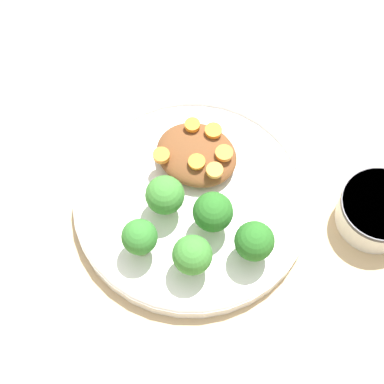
{
  "coord_description": "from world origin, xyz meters",
  "views": [
    {
      "loc": [
        0.16,
        -0.29,
        0.7
      ],
      "look_at": [
        0.0,
        0.0,
        0.03
      ],
      "focal_mm": 60.0,
      "sensor_mm": 36.0,
      "label": 1
    }
  ],
  "objects": [
    {
      "name": "ground_plane",
      "position": [
        0.0,
        0.0,
        0.0
      ],
      "size": [
        4.0,
        4.0,
        0.0
      ],
      "primitive_type": "plane",
      "color": "tan"
    },
    {
      "name": "plate",
      "position": [
        0.0,
        0.0,
        0.01
      ],
      "size": [
        0.28,
        0.28,
        0.02
      ],
      "color": "white",
      "rests_on": "ground_plane"
    },
    {
      "name": "dip_bowl",
      "position": [
        0.2,
        0.09,
        0.03
      ],
      "size": [
        0.09,
        0.09,
        0.04
      ],
      "color": "white",
      "rests_on": "ground_plane"
    },
    {
      "name": "stew_mound",
      "position": [
        -0.02,
        0.05,
        0.03
      ],
      "size": [
        0.1,
        0.09,
        0.03
      ],
      "primitive_type": "ellipsoid",
      "color": "brown",
      "rests_on": "plate"
    },
    {
      "name": "broccoli_floret_0",
      "position": [
        0.04,
        -0.08,
        0.05
      ],
      "size": [
        0.04,
        0.04,
        0.06
      ],
      "color": "#7FA85B",
      "rests_on": "plate"
    },
    {
      "name": "broccoli_floret_1",
      "position": [
        -0.02,
        -0.08,
        0.05
      ],
      "size": [
        0.04,
        0.04,
        0.06
      ],
      "color": "#7FA85B",
      "rests_on": "plate"
    },
    {
      "name": "broccoli_floret_2",
      "position": [
        0.09,
        -0.03,
        0.05
      ],
      "size": [
        0.04,
        0.04,
        0.06
      ],
      "color": "#759E51",
      "rests_on": "plate"
    },
    {
      "name": "broccoli_floret_3",
      "position": [
        -0.02,
        -0.03,
        0.05
      ],
      "size": [
        0.04,
        0.04,
        0.06
      ],
      "color": "#759E51",
      "rests_on": "plate"
    },
    {
      "name": "broccoli_floret_4",
      "position": [
        0.04,
        -0.02,
        0.06
      ],
      "size": [
        0.05,
        0.05,
        0.06
      ],
      "color": "#7FA85B",
      "rests_on": "plate"
    },
    {
      "name": "carrot_slice_0",
      "position": [
        -0.01,
        0.03,
        0.05
      ],
      "size": [
        0.02,
        0.02,
        0.0
      ],
      "primitive_type": "cylinder",
      "color": "orange",
      "rests_on": "stew_mound"
    },
    {
      "name": "carrot_slice_1",
      "position": [
        -0.01,
        0.08,
        0.05
      ],
      "size": [
        0.02,
        0.02,
        0.01
      ],
      "primitive_type": "cylinder",
      "color": "orange",
      "rests_on": "stew_mound"
    },
    {
      "name": "carrot_slice_2",
      "position": [
        -0.05,
        0.02,
        0.05
      ],
      "size": [
        0.02,
        0.02,
        0.01
      ],
      "primitive_type": "cylinder",
      "color": "orange",
      "rests_on": "stew_mound"
    },
    {
      "name": "carrot_slice_3",
      "position": [
        0.01,
        0.06,
        0.05
      ],
      "size": [
        0.02,
        0.02,
        0.01
      ],
      "primitive_type": "cylinder",
      "color": "orange",
      "rests_on": "stew_mound"
    },
    {
      "name": "carrot_slice_4",
      "position": [
        0.01,
        0.03,
        0.05
      ],
      "size": [
        0.02,
        0.02,
        0.01
      ],
      "primitive_type": "cylinder",
      "color": "orange",
      "rests_on": "stew_mound"
    },
    {
      "name": "carrot_slice_5",
      "position": [
        -0.04,
        0.07,
        0.05
      ],
      "size": [
        0.02,
        0.02,
        0.01
      ],
      "primitive_type": "cylinder",
      "color": "orange",
      "rests_on": "stew_mound"
    }
  ]
}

